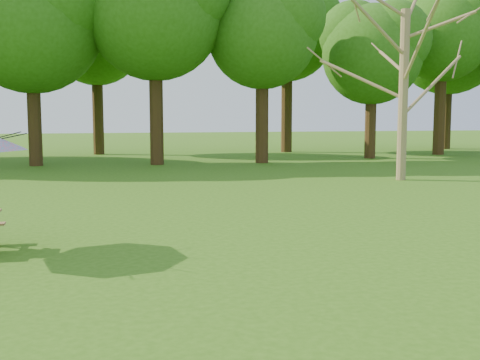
{
  "coord_description": "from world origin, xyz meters",
  "views": [
    {
      "loc": [
        0.86,
        -6.24,
        2.33
      ],
      "look_at": [
        3.05,
        4.28,
        1.1
      ],
      "focal_mm": 45.0,
      "sensor_mm": 36.0,
      "label": 1
    }
  ],
  "objects": [
    {
      "name": "ground",
      "position": [
        0.0,
        0.0,
        0.0
      ],
      "size": [
        120.0,
        120.0,
        0.0
      ],
      "primitive_type": "plane",
      "color": "#366813",
      "rests_on": "ground"
    }
  ]
}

